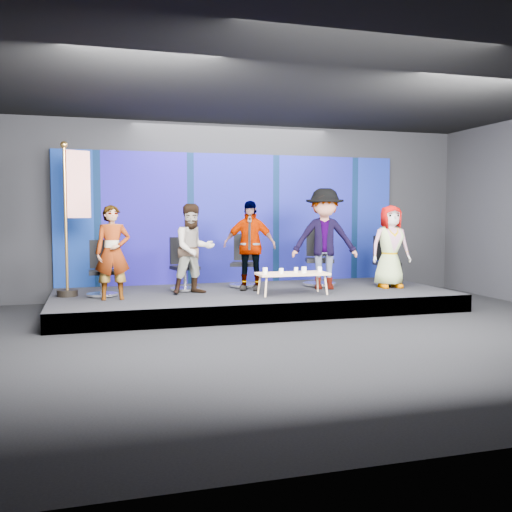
% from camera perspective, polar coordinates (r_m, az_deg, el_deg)
% --- Properties ---
extents(ground, '(10.00, 10.00, 0.00)m').
position_cam_1_polar(ground, '(8.03, 4.64, -7.95)').
color(ground, black).
rests_on(ground, ground).
extents(room_walls, '(10.02, 8.02, 3.51)m').
position_cam_1_polar(room_walls, '(7.89, 4.75, 9.58)').
color(room_walls, black).
rests_on(room_walls, ground).
extents(riser, '(7.00, 3.00, 0.30)m').
position_cam_1_polar(riser, '(10.34, -0.27, -4.35)').
color(riser, black).
rests_on(riser, ground).
extents(backdrop, '(7.00, 0.08, 2.60)m').
position_cam_1_polar(backdrop, '(11.63, -2.23, 3.77)').
color(backdrop, navy).
rests_on(backdrop, riser).
extents(chair_a, '(0.54, 0.54, 0.95)m').
position_cam_1_polar(chair_a, '(10.02, -15.15, -2.11)').
color(chair_a, silver).
rests_on(chair_a, riser).
extents(panelist_a, '(0.56, 0.37, 1.54)m').
position_cam_1_polar(panelist_a, '(9.52, -14.14, 0.34)').
color(panelist_a, black).
rests_on(panelist_a, riser).
extents(chair_b, '(0.65, 0.65, 0.97)m').
position_cam_1_polar(chair_b, '(10.47, -7.22, -1.70)').
color(chair_b, silver).
rests_on(chair_b, riser).
extents(panelist_b, '(0.87, 0.74, 1.57)m').
position_cam_1_polar(panelist_b, '(9.96, -6.26, 0.70)').
color(panelist_b, black).
rests_on(panelist_b, riser).
extents(chair_c, '(0.74, 0.74, 1.01)m').
position_cam_1_polar(chair_c, '(10.93, -1.26, -1.34)').
color(chair_c, silver).
rests_on(chair_c, riser).
extents(panelist_c, '(1.04, 0.72, 1.63)m').
position_cam_1_polar(panelist_c, '(10.41, -0.66, 1.06)').
color(panelist_c, black).
rests_on(panelist_c, riser).
extents(chair_d, '(0.81, 0.81, 1.15)m').
position_cam_1_polar(chair_d, '(11.15, 6.33, -1.02)').
color(chair_d, silver).
rests_on(chair_d, riser).
extents(panelist_d, '(1.36, 1.02, 1.86)m').
position_cam_1_polar(panelist_d, '(10.62, 6.87, 1.71)').
color(panelist_d, black).
rests_on(panelist_d, riser).
extents(chair_e, '(0.58, 0.58, 0.96)m').
position_cam_1_polar(chair_e, '(11.59, 12.86, -1.21)').
color(chair_e, silver).
rests_on(chair_e, riser).
extents(panelist_e, '(0.80, 0.55, 1.56)m').
position_cam_1_polar(panelist_e, '(11.06, 13.28, 0.93)').
color(panelist_e, black).
rests_on(panelist_e, riser).
extents(coffee_table, '(1.24, 0.54, 0.38)m').
position_cam_1_polar(coffee_table, '(9.87, 3.67, -1.85)').
color(coffee_table, tan).
rests_on(coffee_table, riser).
extents(mug_a, '(0.08, 0.08, 0.10)m').
position_cam_1_polar(mug_a, '(9.72, 0.92, -1.46)').
color(mug_a, silver).
rests_on(mug_a, coffee_table).
extents(mug_b, '(0.08, 0.08, 0.09)m').
position_cam_1_polar(mug_b, '(9.72, 2.54, -1.50)').
color(mug_b, silver).
rests_on(mug_b, coffee_table).
extents(mug_c, '(0.07, 0.07, 0.08)m').
position_cam_1_polar(mug_c, '(9.96, 4.03, -1.38)').
color(mug_c, silver).
rests_on(mug_c, coffee_table).
extents(mug_d, '(0.09, 0.09, 0.10)m').
position_cam_1_polar(mug_d, '(9.87, 4.82, -1.38)').
color(mug_d, silver).
rests_on(mug_d, coffee_table).
extents(mug_e, '(0.07, 0.07, 0.09)m').
position_cam_1_polar(mug_e, '(10.08, 6.40, -1.32)').
color(mug_e, silver).
rests_on(mug_e, coffee_table).
extents(flag_stand, '(0.58, 0.35, 2.60)m').
position_cam_1_polar(flag_stand, '(10.14, -17.79, 3.94)').
color(flag_stand, black).
rests_on(flag_stand, riser).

